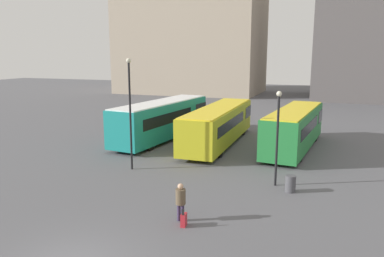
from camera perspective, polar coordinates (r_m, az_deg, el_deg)
building_block_left at (r=69.50m, az=-0.04°, el=15.34°), size 24.76×15.23×23.71m
bus_0 at (r=30.31m, az=-4.48°, el=1.51°), size 3.70×11.58×3.09m
bus_1 at (r=28.77m, az=4.17°, el=0.77°), size 2.81×12.19×2.86m
bus_2 at (r=28.09m, az=15.38°, el=0.19°), size 3.44×10.80×2.93m
traveler at (r=15.54m, az=-1.75°, el=-10.66°), size 0.46×0.46×1.61m
suitcase at (r=15.35m, az=-1.27°, el=-13.74°), size 0.24×0.38×0.76m
lamp_post_0 at (r=19.58m, az=12.91°, el=-0.23°), size 0.28×0.28×4.96m
lamp_post_1 at (r=22.05m, az=-9.42°, el=3.34°), size 0.28×0.28×6.56m
trash_bin at (r=19.47m, az=14.78°, el=-8.14°), size 0.52×0.52×0.85m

